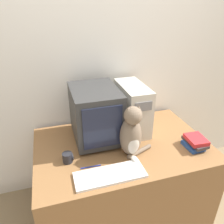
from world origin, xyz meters
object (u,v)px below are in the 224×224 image
at_px(keyboard, 110,175).
at_px(mug, 68,158).
at_px(book_stack, 195,142).
at_px(pen, 91,167).
at_px(computer_tower, 132,108).
at_px(crt_monitor, 95,114).
at_px(cat, 131,134).

height_order(keyboard, mug, mug).
relative_size(book_stack, pen, 1.44).
xyz_separation_m(computer_tower, book_stack, (0.38, -0.41, -0.16)).
relative_size(crt_monitor, pen, 3.33).
xyz_separation_m(computer_tower, keyboard, (-0.36, -0.53, -0.20)).
relative_size(book_stack, mug, 2.68).
xyz_separation_m(book_stack, mug, (-0.99, 0.11, -0.01)).
distance_m(computer_tower, cat, 0.38).
xyz_separation_m(keyboard, cat, (0.21, 0.18, 0.18)).
relative_size(computer_tower, cat, 1.07).
height_order(computer_tower, cat, computer_tower).
bearing_deg(cat, keyboard, -139.63).
height_order(computer_tower, pen, computer_tower).
height_order(computer_tower, mug, computer_tower).
bearing_deg(crt_monitor, keyboard, -91.99).
bearing_deg(computer_tower, keyboard, -124.14).
xyz_separation_m(cat, book_stack, (0.52, -0.06, -0.14)).
bearing_deg(pen, book_stack, -0.42).
bearing_deg(keyboard, pen, 131.40).
relative_size(crt_monitor, mug, 6.22).
bearing_deg(pen, crt_monitor, 70.90).
relative_size(keyboard, cat, 1.16).
height_order(crt_monitor, pen, crt_monitor).
xyz_separation_m(keyboard, pen, (-0.11, 0.12, -0.01)).
bearing_deg(keyboard, cat, 39.44).
height_order(computer_tower, keyboard, computer_tower).
bearing_deg(mug, crt_monitor, 43.00).
relative_size(crt_monitor, book_stack, 2.32).
bearing_deg(mug, computer_tower, 26.37).
relative_size(crt_monitor, cat, 1.16).
relative_size(computer_tower, mug, 5.72).
height_order(cat, book_stack, cat).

